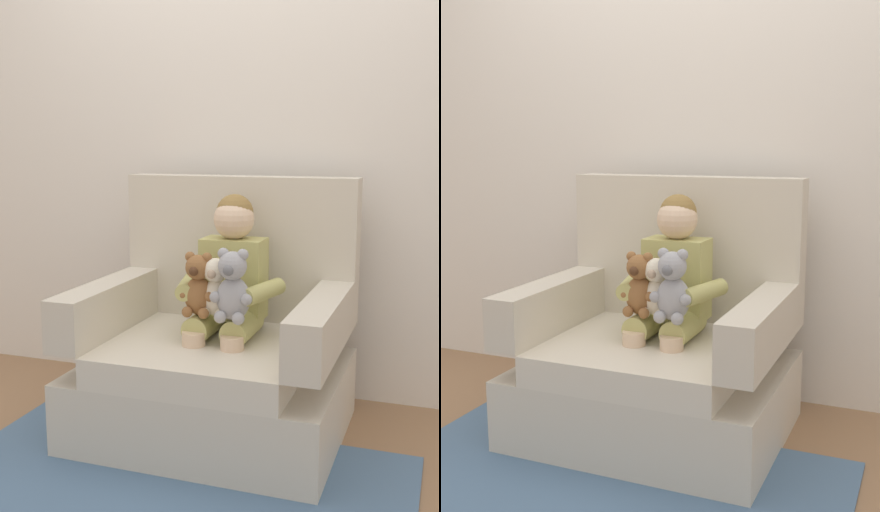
# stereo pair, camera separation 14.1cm
# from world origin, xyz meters

# --- Properties ---
(ground_plane) EXTENTS (8.00, 8.00, 0.00)m
(ground_plane) POSITION_xyz_m (0.00, 0.00, 0.00)
(ground_plane) COLOR #936D4C
(back_wall) EXTENTS (6.00, 0.10, 2.60)m
(back_wall) POSITION_xyz_m (0.00, 0.62, 1.30)
(back_wall) COLOR silver
(back_wall) RESTS_ON ground
(floor_rug) EXTENTS (1.69, 1.38, 0.01)m
(floor_rug) POSITION_xyz_m (0.00, -0.65, 0.01)
(floor_rug) COLOR slate
(floor_rug) RESTS_ON ground
(armchair) EXTENTS (1.05, 0.87, 1.06)m
(armchair) POSITION_xyz_m (0.00, 0.06, 0.33)
(armchair) COLOR beige
(armchair) RESTS_ON ground
(seated_child) EXTENTS (0.45, 0.39, 0.82)m
(seated_child) POSITION_xyz_m (0.04, 0.06, 0.63)
(seated_child) COLOR tan
(seated_child) RESTS_ON armchair
(plush_brown) EXTENTS (0.15, 0.12, 0.26)m
(plush_brown) POSITION_xyz_m (-0.04, -0.08, 0.65)
(plush_brown) COLOR brown
(plush_brown) RESTS_ON armchair
(plush_grey) EXTENTS (0.17, 0.14, 0.29)m
(plush_grey) POSITION_xyz_m (0.12, -0.11, 0.66)
(plush_grey) COLOR #9E9EA3
(plush_grey) RESTS_ON armchair
(plush_cream) EXTENTS (0.15, 0.12, 0.25)m
(plush_cream) POSITION_xyz_m (0.03, -0.07, 0.64)
(plush_cream) COLOR silver
(plush_cream) RESTS_ON armchair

